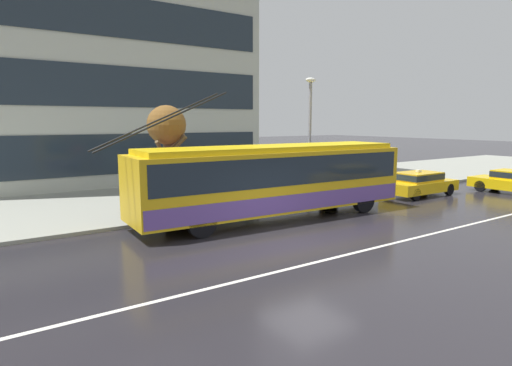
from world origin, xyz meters
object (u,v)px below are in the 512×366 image
Objects in this scene: pedestrian_approaching_curb at (174,175)px; street_lamp at (310,126)px; bus_shelter at (215,160)px; pedestrian_at_shelter at (200,172)px; street_tree_bare at (167,129)px; trolleybus at (274,179)px; taxi_ahead_of_bus at (419,183)px.

street_lamp is (7.72, 0.70, 1.91)m from pedestrian_approaching_curb.
bus_shelter is 3.49m from pedestrian_approaching_curb.
street_lamp is (5.73, -1.01, 2.07)m from pedestrian_at_shelter.
street_tree_bare is at bearing -163.10° from pedestrian_at_shelter.
bus_shelter is at bearing 13.00° from pedestrian_at_shelter.
street_lamp reaches higher than trolleybus.
pedestrian_at_shelter reaches higher than taxi_ahead_of_bus.
taxi_ahead_of_bus is 11.67m from pedestrian_at_shelter.
trolleybus is at bearing -31.16° from pedestrian_approaching_curb.
street_tree_bare is (-7.48, 0.48, -0.11)m from street_lamp.
bus_shelter reaches higher than pedestrian_at_shelter.
trolleybus reaches higher than street_tree_bare.
street_lamp reaches higher than bus_shelter.
pedestrian_approaching_curb is at bearing -101.72° from street_tree_bare.
pedestrian_approaching_curb is at bearing -174.84° from street_lamp.
trolleybus is at bearing 179.82° from taxi_ahead_of_bus.
street_tree_bare reaches higher than pedestrian_at_shelter.
pedestrian_approaching_curb reaches higher than taxi_ahead_of_bus.
street_tree_bare reaches higher than taxi_ahead_of_bus.
street_tree_bare is (-12.74, 3.29, 2.89)m from taxi_ahead_of_bus.
trolleybus is 5.51m from street_lamp.
bus_shelter is 3.14m from street_tree_bare.
trolleybus is 4.97m from street_tree_bare.
trolleybus is 6.42× the size of pedestrian_approaching_curb.
bus_shelter reaches higher than pedestrian_approaching_curb.
bus_shelter is 0.89× the size of street_tree_bare.
pedestrian_approaching_curb is 0.45× the size of street_tree_bare.
taxi_ahead_of_bus is 6.68m from street_lamp.
pedestrian_approaching_curb is 7.98m from street_lamp.
street_lamp reaches higher than pedestrian_approaching_curb.
pedestrian_approaching_curb is 2.16m from street_tree_bare.
trolleybus is 6.82× the size of pedestrian_at_shelter.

